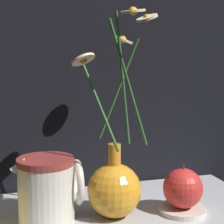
# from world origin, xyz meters

# --- Properties ---
(ground_plane) EXTENTS (6.00, 6.00, 0.00)m
(ground_plane) POSITION_xyz_m (0.00, 0.00, 0.00)
(ground_plane) COLOR black
(shelf) EXTENTS (0.66, 0.35, 0.01)m
(shelf) POSITION_xyz_m (0.00, 0.00, 0.01)
(shelf) COLOR #B2B7BC
(shelf) RESTS_ON ground_plane
(vase_with_flowers) EXTENTS (0.17, 0.20, 0.40)m
(vase_with_flowers) POSITION_xyz_m (-0.00, -0.02, 0.08)
(vase_with_flowers) COLOR orange
(vase_with_flowers) RESTS_ON shelf
(ceramic_pitcher) EXTENTS (0.13, 0.11, 0.14)m
(ceramic_pitcher) POSITION_xyz_m (-0.13, 0.00, 0.08)
(ceramic_pitcher) COLOR beige
(ceramic_pitcher) RESTS_ON shelf
(saucer_plate) EXTENTS (0.10, 0.10, 0.01)m
(saucer_plate) POSITION_xyz_m (0.14, -0.03, 0.02)
(saucer_plate) COLOR silver
(saucer_plate) RESTS_ON shelf
(orange_fruit) EXTENTS (0.08, 0.08, 0.09)m
(orange_fruit) POSITION_xyz_m (0.14, -0.03, 0.06)
(orange_fruit) COLOR red
(orange_fruit) RESTS_ON saucer_plate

